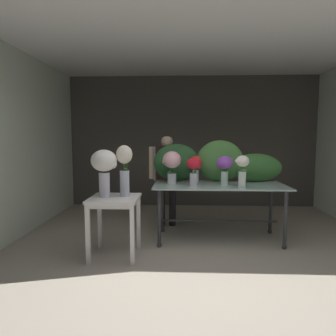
% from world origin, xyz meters
% --- Properties ---
extents(ground_plane, '(8.80, 8.80, 0.00)m').
position_xyz_m(ground_plane, '(0.00, 2.00, 0.00)').
color(ground_plane, '#9E9384').
extents(wall_back, '(5.55, 0.12, 2.88)m').
position_xyz_m(wall_back, '(0.00, 4.00, 1.44)').
color(wall_back, '#4C4742').
rests_on(wall_back, ground).
extents(wall_left, '(0.12, 4.12, 2.88)m').
position_xyz_m(wall_left, '(-2.78, 2.00, 1.44)').
color(wall_left, silver).
rests_on(wall_left, ground).
extents(ceiling_slab, '(5.67, 4.12, 0.12)m').
position_xyz_m(ceiling_slab, '(0.00, 2.00, 2.94)').
color(ceiling_slab, silver).
rests_on(ceiling_slab, wall_back).
extents(display_table_glass, '(1.94, 0.89, 0.85)m').
position_xyz_m(display_table_glass, '(0.32, 1.61, 0.72)').
color(display_table_glass, '#A8C2BF').
rests_on(display_table_glass, ground).
extents(side_table_white, '(0.62, 0.63, 0.78)m').
position_xyz_m(side_table_white, '(-1.10, 0.91, 0.67)').
color(side_table_white, white).
rests_on(side_table_white, ground).
extents(florist, '(0.62, 0.24, 1.58)m').
position_xyz_m(florist, '(-0.49, 2.34, 0.97)').
color(florist, '#232328').
rests_on(florist, ground).
extents(foliage_backdrop, '(2.02, 0.31, 0.65)m').
position_xyz_m(foliage_backdrop, '(0.34, 1.94, 1.13)').
color(foliage_backdrop, '#28562D').
rests_on(foliage_backdrop, display_table_glass).
extents(vase_blush_dahlias, '(0.28, 0.27, 0.49)m').
position_xyz_m(vase_blush_dahlias, '(-0.38, 1.63, 1.16)').
color(vase_blush_dahlias, silver).
rests_on(vase_blush_dahlias, display_table_glass).
extents(vase_ivory_tulips, '(0.20, 0.18, 0.45)m').
position_xyz_m(vase_ivory_tulips, '(0.60, 1.31, 1.11)').
color(vase_ivory_tulips, silver).
rests_on(vase_ivory_tulips, display_table_glass).
extents(vase_crimson_peonies, '(0.21, 0.20, 0.41)m').
position_xyz_m(vase_crimson_peonies, '(-0.06, 1.45, 1.10)').
color(vase_crimson_peonies, silver).
rests_on(vase_crimson_peonies, display_table_glass).
extents(vase_violet_freesia, '(0.25, 0.23, 0.43)m').
position_xyz_m(vase_violet_freesia, '(0.39, 1.55, 1.12)').
color(vase_violet_freesia, silver).
rests_on(vase_violet_freesia, display_table_glass).
extents(vase_scarlet_anemones, '(0.18, 0.18, 0.42)m').
position_xyz_m(vase_scarlet_anemones, '(-0.02, 1.74, 1.10)').
color(vase_scarlet_anemones, silver).
rests_on(vase_scarlet_anemones, display_table_glass).
extents(vase_white_roses_tall, '(0.33, 0.33, 0.61)m').
position_xyz_m(vase_white_roses_tall, '(-1.22, 0.91, 1.18)').
color(vase_white_roses_tall, silver).
rests_on(vase_white_roses_tall, side_table_white).
extents(vase_cream_lisianthus_tall, '(0.21, 0.21, 0.66)m').
position_xyz_m(vase_cream_lisianthus_tall, '(-0.97, 0.98, 1.16)').
color(vase_cream_lisianthus_tall, silver).
rests_on(vase_cream_lisianthus_tall, side_table_white).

